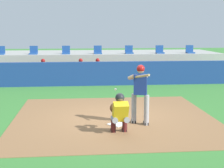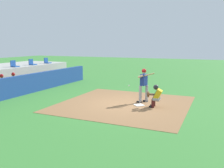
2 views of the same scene
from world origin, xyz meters
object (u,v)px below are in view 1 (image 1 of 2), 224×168
(dugout_player_0, at_px, (43,71))
(dugout_player_2, at_px, (98,70))
(home_plate, at_px, (117,124))
(catcher_crouched, at_px, (119,112))
(dugout_player_1, at_px, (81,70))
(stadium_seat_4, at_px, (129,51))
(batter_at_plate, at_px, (140,91))
(stadium_seat_2, at_px, (66,52))
(stadium_seat_6, at_px, (190,51))
(stadium_seat_3, at_px, (98,52))
(stadium_seat_5, at_px, (160,51))
(stadium_seat_0, at_px, (1,52))
(stadium_seat_1, at_px, (34,52))

(dugout_player_0, xyz_separation_m, dugout_player_2, (2.87, 0.00, 0.00))
(home_plate, distance_m, catcher_crouched, 1.01)
(dugout_player_1, bearing_deg, stadium_seat_4, 35.29)
(batter_at_plate, height_order, stadium_seat_2, stadium_seat_2)
(catcher_crouched, bearing_deg, stadium_seat_6, 63.07)
(batter_at_plate, distance_m, stadium_seat_2, 10.51)
(stadium_seat_3, bearing_deg, batter_at_plate, -86.12)
(stadium_seat_2, relative_size, stadium_seat_5, 1.00)
(stadium_seat_0, xyz_separation_m, stadium_seat_4, (7.43, 0.00, 0.00))
(stadium_seat_4, bearing_deg, dugout_player_2, -134.18)
(batter_at_plate, height_order, dugout_player_1, batter_at_plate)
(stadium_seat_1, bearing_deg, stadium_seat_4, 0.00)
(catcher_crouched, bearing_deg, batter_at_plate, 49.03)
(dugout_player_1, height_order, stadium_seat_2, stadium_seat_2)
(batter_at_plate, bearing_deg, catcher_crouched, -130.97)
(dugout_player_2, bearing_deg, home_plate, -89.16)
(dugout_player_2, xyz_separation_m, stadium_seat_3, (0.12, 2.03, 0.86))
(dugout_player_0, relative_size, stadium_seat_3, 2.71)
(home_plate, bearing_deg, stadium_seat_1, 110.05)
(dugout_player_2, height_order, stadium_seat_0, stadium_seat_0)
(home_plate, relative_size, stadium_seat_5, 0.92)
(dugout_player_2, distance_m, stadium_seat_4, 2.96)
(home_plate, xyz_separation_m, stadium_seat_3, (0.00, 10.18, 1.51))
(batter_at_plate, relative_size, dugout_player_0, 1.39)
(dugout_player_0, bearing_deg, stadium_seat_6, 13.36)
(stadium_seat_2, bearing_deg, dugout_player_0, -119.16)
(dugout_player_2, distance_m, stadium_seat_0, 5.88)
(dugout_player_0, distance_m, stadium_seat_3, 3.72)
(home_plate, distance_m, stadium_seat_5, 10.94)
(stadium_seat_0, height_order, stadium_seat_5, same)
(dugout_player_2, xyz_separation_m, stadium_seat_1, (-3.59, 2.03, 0.86))
(catcher_crouched, relative_size, stadium_seat_4, 3.68)
(batter_at_plate, xyz_separation_m, stadium_seat_0, (-6.26, 10.19, 0.50))
(stadium_seat_1, xyz_separation_m, stadium_seat_4, (5.57, 0.00, 0.00))
(catcher_crouched, xyz_separation_m, dugout_player_1, (-1.00, 8.97, 0.06))
(dugout_player_1, relative_size, stadium_seat_1, 2.71)
(dugout_player_1, bearing_deg, stadium_seat_0, 155.93)
(stadium_seat_2, relative_size, stadium_seat_3, 1.00)
(batter_at_plate, height_order, stadium_seat_5, stadium_seat_5)
(batter_at_plate, height_order, dugout_player_0, batter_at_plate)
(home_plate, bearing_deg, stadium_seat_6, 61.31)
(stadium_seat_5, bearing_deg, stadium_seat_0, 180.00)
(dugout_player_0, height_order, stadium_seat_0, stadium_seat_0)
(batter_at_plate, height_order, stadium_seat_1, stadium_seat_1)
(stadium_seat_0, bearing_deg, stadium_seat_1, 0.00)
(dugout_player_1, distance_m, stadium_seat_0, 5.06)
(dugout_player_2, distance_m, stadium_seat_5, 4.43)
(stadium_seat_5, bearing_deg, stadium_seat_3, 180.00)
(dugout_player_1, xyz_separation_m, stadium_seat_3, (1.02, 2.03, 0.86))
(dugout_player_1, distance_m, stadium_seat_5, 5.22)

